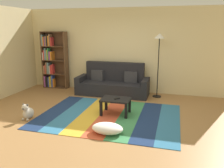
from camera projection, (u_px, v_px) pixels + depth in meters
ground_plane at (102, 118)px, 5.45m from camera, size 14.00×14.00×0.00m
back_wall at (125, 51)px, 7.52m from camera, size 6.80×0.10×2.70m
rug at (109, 116)px, 5.56m from camera, size 3.28×2.48×0.01m
couch at (113, 84)px, 7.34m from camera, size 2.26×0.80×1.00m
bookshelf at (52, 61)px, 8.05m from camera, size 0.90×0.28×1.95m
coffee_table at (116, 102)px, 5.61m from camera, size 0.69×0.51×0.39m
pouf at (107, 128)px, 4.61m from camera, size 0.63×0.42×0.21m
dog at (28, 112)px, 5.36m from camera, size 0.22×0.35×0.40m
standing_lamp at (159, 44)px, 6.76m from camera, size 0.32×0.32×1.91m
tv_remote at (117, 98)px, 5.57m from camera, size 0.13×0.14×0.02m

